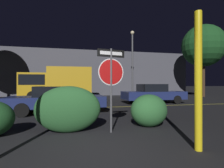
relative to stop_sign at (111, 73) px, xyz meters
The scene contains 12 objects.
ground_plane 2.39m from the stop_sign, 108.56° to the right, with size 260.00×260.00×0.00m, color black.
road_center_stripe 5.85m from the stop_sign, 95.45° to the left, with size 37.53×0.12×0.01m, color gold.
stop_sign is the anchor object (origin of this frame).
yellow_pole_right 2.32m from the stop_sign, 49.65° to the right, with size 0.15×0.15×2.93m, color yellow.
hedge_bush_2 1.62m from the stop_sign, 168.19° to the left, with size 1.87×0.73×1.34m, color #285B2D.
hedge_bush_3 1.85m from the stop_sign, 16.67° to the left, with size 1.22×1.01×1.06m, color #2D6633.
passing_car_2 4.54m from the stop_sign, 114.88° to the left, with size 4.71×2.04×1.29m.
passing_car_3 8.58m from the stop_sign, 56.32° to the left, with size 4.67×2.09×1.42m.
delivery_truck 12.01m from the stop_sign, 102.18° to the left, with size 6.28×2.74×2.95m.
street_lamp 13.12m from the stop_sign, 68.08° to the left, with size 0.38×0.38×6.87m.
tree_0 18.57m from the stop_sign, 42.27° to the left, with size 4.74×4.74×8.17m.
building_backdrop 18.86m from the stop_sign, 95.21° to the left, with size 32.39×3.71×5.73m, color #4C4C56.
Camera 1 is at (-0.54, -3.36, 1.38)m, focal length 28.00 mm.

